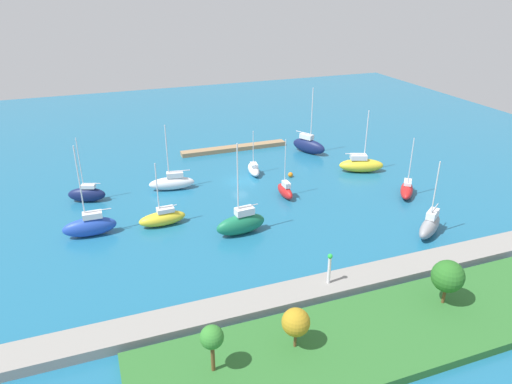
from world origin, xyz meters
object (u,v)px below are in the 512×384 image
sailboat_blue_west_end (90,226)px  mooring_buoy_orange (290,175)px  sailboat_navy_east_end (309,145)px  sailboat_yellow_lone_south (361,165)px  harbor_beacon (329,266)px  park_tree_center (448,276)px  park_tree_midwest (296,322)px  pier_dock (234,148)px  sailboat_red_off_beacon (407,190)px  sailboat_white_along_channel (254,169)px  sailboat_navy_lone_north (87,194)px  sailboat_green_near_pier (241,223)px  sailboat_yellow_by_breakwater (163,218)px  park_tree_west (212,338)px  sailboat_red_far_north (285,191)px  sailboat_white_mid_basin (172,182)px  sailboat_gray_center_basin (430,225)px

sailboat_blue_west_end → mooring_buoy_orange: bearing=-163.7°
sailboat_navy_east_end → sailboat_yellow_lone_south: bearing=-9.2°
harbor_beacon → park_tree_center: bearing=144.2°
park_tree_midwest → pier_dock: bearing=-102.3°
pier_dock → sailboat_red_off_beacon: (-19.30, 30.55, 0.62)m
sailboat_white_along_channel → park_tree_center: bearing=-163.9°
sailboat_red_off_beacon → sailboat_navy_lone_north: bearing=-69.2°
sailboat_green_near_pier → sailboat_navy_lone_north: sailboat_green_near_pier is taller
sailboat_blue_west_end → mooring_buoy_orange: sailboat_blue_west_end is taller
sailboat_blue_west_end → sailboat_yellow_by_breakwater: bearing=178.2°
sailboat_yellow_lone_south → mooring_buoy_orange: size_ratio=13.04×
sailboat_white_along_channel → sailboat_blue_west_end: bearing=123.3°
sailboat_navy_east_end → sailboat_yellow_lone_south: sailboat_navy_east_end is taller
harbor_beacon → sailboat_blue_west_end: bearing=-42.7°
pier_dock → park_tree_west: size_ratio=4.66×
sailboat_red_off_beacon → sailboat_blue_west_end: bearing=-56.2°
sailboat_navy_east_end → sailboat_blue_west_end: sailboat_navy_east_end is taller
sailboat_red_off_beacon → sailboat_navy_lone_north: sailboat_navy_lone_north is taller
sailboat_yellow_by_breakwater → sailboat_green_near_pier: size_ratio=0.72×
sailboat_navy_lone_north → sailboat_navy_east_end: bearing=-149.9°
park_tree_west → sailboat_navy_lone_north: sailboat_navy_lone_north is taller
sailboat_red_far_north → sailboat_yellow_lone_south: sailboat_yellow_lone_south is taller
park_tree_center → sailboat_red_off_beacon: 29.28m
sailboat_white_mid_basin → sailboat_red_far_north: (-16.35, 9.22, -0.13)m
sailboat_red_far_north → sailboat_green_near_pier: sailboat_green_near_pier is taller
sailboat_blue_west_end → sailboat_navy_lone_north: 11.48m
park_tree_west → sailboat_blue_west_end: 31.55m
sailboat_white_mid_basin → sailboat_yellow_by_breakwater: (3.69, 11.85, -0.13)m
sailboat_gray_center_basin → mooring_buoy_orange: sailboat_gray_center_basin is taller
sailboat_blue_west_end → sailboat_navy_lone_north: sailboat_blue_west_end is taller
sailboat_white_mid_basin → sailboat_navy_lone_north: sailboat_white_mid_basin is taller
sailboat_red_far_north → mooring_buoy_orange: size_ratio=11.05×
sailboat_navy_east_end → sailboat_green_near_pier: sailboat_navy_east_end is taller
park_tree_center → sailboat_navy_lone_north: size_ratio=0.48×
park_tree_midwest → park_tree_center: park_tree_center is taller
sailboat_white_mid_basin → mooring_buoy_orange: bearing=-177.1°
sailboat_white_mid_basin → sailboat_red_off_beacon: (-34.93, 15.52, -0.21)m
sailboat_red_off_beacon → sailboat_navy_lone_north: 50.78m
sailboat_navy_lone_north → sailboat_red_off_beacon: bearing=-178.8°
sailboat_navy_east_end → sailboat_navy_lone_north: bearing=-107.9°
mooring_buoy_orange → park_tree_west: bearing=57.6°
park_tree_center → sailboat_yellow_lone_south: size_ratio=0.44×
harbor_beacon → pier_dock: bearing=-95.6°
park_tree_center → pier_dock: bearing=-84.9°
sailboat_white_mid_basin → sailboat_white_along_channel: sailboat_white_mid_basin is taller
sailboat_gray_center_basin → sailboat_red_off_beacon: size_ratio=1.10×
pier_dock → sailboat_green_near_pier: (9.67, 33.06, 1.16)m
sailboat_white_mid_basin → mooring_buoy_orange: size_ratio=12.75×
park_tree_midwest → sailboat_yellow_lone_south: (-30.22, -37.34, -2.33)m
park_tree_center → sailboat_red_far_north: size_ratio=0.52×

